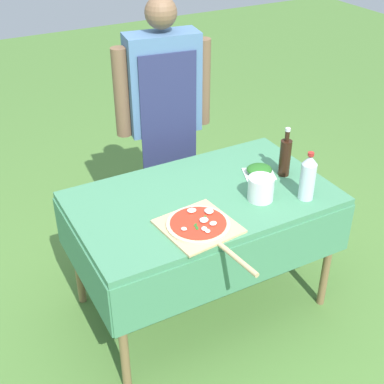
{
  "coord_description": "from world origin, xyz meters",
  "views": [
    {
      "loc": [
        -1.15,
        -2.02,
        2.22
      ],
      "look_at": [
        -0.06,
        0.0,
        0.78
      ],
      "focal_mm": 50.0,
      "sensor_mm": 36.0,
      "label": 1
    }
  ],
  "objects": [
    {
      "name": "ground_plane",
      "position": [
        0.0,
        0.0,
        0.0
      ],
      "size": [
        12.0,
        12.0,
        0.0
      ],
      "primitive_type": "plane",
      "color": "#517F38"
    },
    {
      "name": "prep_table",
      "position": [
        0.0,
        0.0,
        0.66
      ],
      "size": [
        1.36,
        0.82,
        0.74
      ],
      "color": "#478960",
      "rests_on": "ground"
    },
    {
      "name": "water_bottle",
      "position": [
        0.45,
        -0.27,
        0.86
      ],
      "size": [
        0.08,
        0.08,
        0.26
      ],
      "color": "silver",
      "rests_on": "prep_table"
    },
    {
      "name": "person_cook",
      "position": [
        0.13,
        0.71,
        0.94
      ],
      "size": [
        0.59,
        0.25,
        1.59
      ],
      "rotation": [
        0.0,
        0.0,
        3.0
      ],
      "color": "#70604C",
      "rests_on": "ground"
    },
    {
      "name": "pizza_on_peel",
      "position": [
        -0.15,
        -0.25,
        0.76
      ],
      "size": [
        0.36,
        0.61,
        0.05
      ],
      "rotation": [
        0.0,
        0.0,
        0.11
      ],
      "color": "#D1B27F",
      "rests_on": "prep_table"
    },
    {
      "name": "oil_bottle",
      "position": [
        0.5,
        -0.02,
        0.85
      ],
      "size": [
        0.06,
        0.06,
        0.28
      ],
      "color": "black",
      "rests_on": "prep_table"
    },
    {
      "name": "mixing_tub",
      "position": [
        0.24,
        -0.17,
        0.8
      ],
      "size": [
        0.13,
        0.13,
        0.13
      ],
      "primitive_type": "cylinder",
      "color": "silver",
      "rests_on": "prep_table"
    },
    {
      "name": "herb_container",
      "position": [
        0.38,
        0.04,
        0.77
      ],
      "size": [
        0.21,
        0.19,
        0.06
      ],
      "rotation": [
        0.0,
        0.0,
        -0.36
      ],
      "color": "silver",
      "rests_on": "prep_table"
    }
  ]
}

